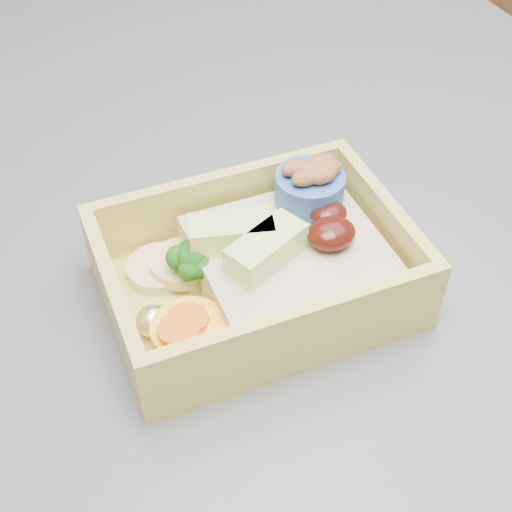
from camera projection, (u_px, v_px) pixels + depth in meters
name	position (u px, v px, depth m)	size (l,w,h in m)	color
bento_box	(263.00, 265.00, 0.48)	(0.20, 0.15, 0.07)	#CEBD55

